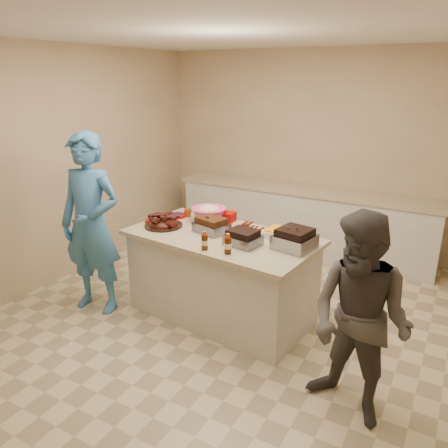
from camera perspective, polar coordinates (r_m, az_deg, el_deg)
The scene contains 20 objects.
room at distance 4.49m, azimuth 0.20°, elevation -12.61°, with size 4.50×5.00×2.70m, color tan, non-canonical shape.
back_counter at distance 6.15m, azimuth 10.27°, elevation 0.57°, with size 3.60×0.64×0.90m, color beige, non-canonical shape.
island at distance 4.61m, azimuth -0.31°, elevation -11.72°, with size 1.85×0.97×0.87m, color beige, non-canonical shape.
rib_platter at distance 4.53m, azimuth -7.89°, elevation -0.31°, with size 0.39×0.39×0.16m, color #3A0F09, non-canonical shape.
pulled_pork_tray at distance 4.32m, azimuth -1.64°, elevation -1.07°, with size 0.32×0.24×0.10m, color #47230F.
brisket_tray at distance 4.00m, azimuth 2.48°, elevation -2.72°, with size 0.30×0.25×0.09m, color black.
roasting_pan at distance 3.97m, azimuth 9.14°, elevation -3.16°, with size 0.32×0.32×0.13m, color gray.
coleslaw_bowl at distance 4.64m, azimuth -1.99°, elevation 0.36°, with size 0.37×0.37×0.25m, color #E4408B, non-canonical shape.
sausage_plate at distance 4.33m, azimuth 3.52°, elevation -1.04°, with size 0.29×0.29×0.05m, color silver.
mac_cheese_dish at distance 4.20m, azimuth 7.74°, elevation -1.84°, with size 0.34×0.25×0.09m, color #FFAC07.
bbq_bottle_a at distance 3.89m, azimuth -2.53°, elevation -3.36°, with size 0.06×0.06×0.17m, color #421904.
bbq_bottle_b at distance 3.80m, azimuth 0.50°, elevation -3.88°, with size 0.06×0.06×0.18m, color #421904.
mustard_bottle at distance 4.38m, azimuth -1.32°, elevation -0.78°, with size 0.05×0.05×0.12m, color #DDC200.
sauce_bowl at distance 4.47m, azimuth -0.29°, elevation -0.35°, with size 0.12×0.04×0.12m, color silver.
plate_stack_large at distance 4.82m, azimuth -6.27°, elevation 0.95°, with size 0.22×0.22×0.03m, color #9E0400.
plate_stack_small at distance 4.67m, azimuth -9.26°, elevation 0.24°, with size 0.16×0.16×0.02m, color #9E0400.
plastic_cup at distance 4.82m, azimuth -4.71°, elevation 1.00°, with size 0.09×0.08×0.09m, color #8B480F.
basket_stack at distance 4.66m, azimuth 0.22°, elevation 0.43°, with size 0.19×0.15×0.10m, color #9E0400.
guest_blue at distance 4.94m, azimuth -15.94°, elevation -10.29°, with size 0.67×1.85×0.44m, color teal.
guest_gray at distance 3.61m, azimuth 16.05°, elevation -22.49°, with size 0.74×1.53×0.58m, color #4D4A46.
Camera 1 is at (1.87, -3.35, 2.34)m, focal length 35.00 mm.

